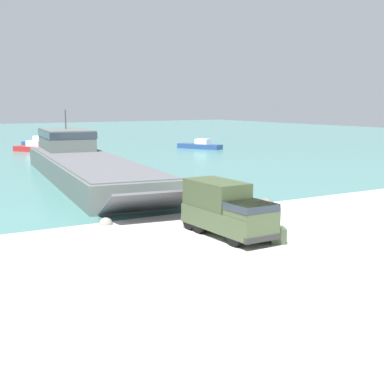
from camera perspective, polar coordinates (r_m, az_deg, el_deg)
The scene contains 11 objects.
ground_plane at distance 35.89m, azimuth 7.58°, elevation -3.50°, with size 240.00×240.00×0.00m, color #B7B5AD.
landing_craft at distance 59.17m, azimuth -11.56°, elevation 3.19°, with size 12.43×40.78×7.17m.
military_truck at distance 32.43m, azimuth 3.65°, elevation -1.85°, with size 2.58×6.97×3.27m.
soldier_on_ramp at distance 33.98m, azimuth 9.04°, elevation -2.50°, with size 0.32×0.48×1.77m.
moored_boat_a at distance 104.15m, azimuth -15.74°, elevation 5.09°, with size 7.41×5.11×1.88m.
moored_boat_b at distance 92.13m, azimuth -16.11°, elevation 4.53°, with size 7.06×8.52×1.81m.
moored_boat_c at distance 94.18m, azimuth 0.88°, elevation 4.99°, with size 5.51×8.32×1.77m.
mooring_bollard at distance 40.48m, azimuth 6.44°, elevation -1.37°, with size 0.28×0.28×0.79m.
cargo_crate at distance 31.46m, azimuth 9.09°, elevation -4.56°, with size 0.89×1.07×0.89m, color #3D4C33.
shoreline_rock_a at distance 36.19m, azimuth -9.17°, elevation -3.43°, with size 0.93×0.93×0.93m, color gray.
shoreline_rock_b at distance 42.54m, azimuth 7.84°, elevation -1.45°, with size 1.29×1.29×1.29m, color #66605B.
Camera 1 is at (-21.77, -27.37, 8.04)m, focal length 50.00 mm.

